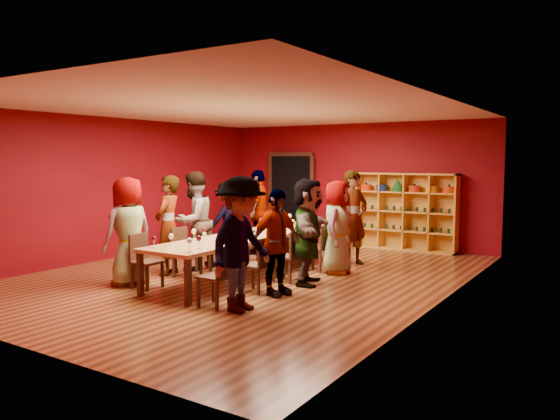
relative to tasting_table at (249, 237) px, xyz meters
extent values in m
cube|color=brown|center=(0.00, 0.00, -0.71)|extent=(7.10, 9.10, 0.02)
cube|color=#63040C|center=(0.00, 4.51, 0.80)|extent=(7.10, 0.02, 3.00)
cube|color=#63040C|center=(0.00, -4.51, 0.80)|extent=(7.10, 0.02, 3.00)
cube|color=#63040C|center=(-3.51, 0.00, 0.80)|extent=(0.02, 9.10, 3.00)
cube|color=#63040C|center=(3.51, 0.00, 0.80)|extent=(0.02, 9.10, 3.00)
cube|color=white|center=(0.00, 0.00, 2.31)|extent=(7.10, 9.10, 0.02)
cube|color=tan|center=(0.00, 0.00, 0.02)|extent=(1.10, 4.50, 0.06)
cube|color=black|center=(-0.49, -2.17, -0.35)|extent=(0.08, 0.08, 0.69)
cube|color=black|center=(-0.49, 2.17, -0.35)|extent=(0.08, 0.08, 0.69)
cube|color=black|center=(0.49, -2.17, -0.35)|extent=(0.08, 0.08, 0.69)
cube|color=black|center=(0.49, 2.17, -0.35)|extent=(0.08, 0.08, 0.69)
cube|color=black|center=(-1.80, 4.44, 0.40)|extent=(1.20, 0.14, 2.20)
cube|color=black|center=(-1.80, 4.37, 1.55)|extent=(1.32, 0.06, 0.10)
cube|color=black|center=(-2.45, 4.37, 0.40)|extent=(0.10, 0.06, 2.20)
cube|color=black|center=(-1.15, 4.37, 0.40)|extent=(0.10, 0.06, 2.20)
cube|color=gold|center=(0.22, 4.28, 0.20)|extent=(0.04, 0.40, 1.80)
cube|color=gold|center=(2.58, 4.28, 0.20)|extent=(0.04, 0.40, 1.80)
cube|color=gold|center=(1.40, 4.28, 1.08)|extent=(2.40, 0.40, 0.04)
cube|color=gold|center=(1.40, 4.28, -0.68)|extent=(2.40, 0.40, 0.04)
cube|color=gold|center=(1.40, 4.47, 0.20)|extent=(2.40, 0.02, 1.80)
cube|color=gold|center=(1.40, 4.28, -0.25)|extent=(2.36, 0.38, 0.03)
cube|color=gold|center=(1.40, 4.28, 0.20)|extent=(2.36, 0.38, 0.03)
cube|color=gold|center=(1.40, 4.28, 0.65)|extent=(2.36, 0.38, 0.03)
cube|color=gold|center=(0.80, 4.28, 0.20)|extent=(0.03, 0.38, 1.76)
cube|color=gold|center=(1.40, 4.28, 0.20)|extent=(0.03, 0.38, 1.76)
cube|color=gold|center=(2.00, 4.28, 0.20)|extent=(0.03, 0.38, 1.76)
cylinder|color=red|center=(0.40, 4.28, 0.74)|extent=(0.26, 0.26, 0.15)
sphere|color=black|center=(0.40, 4.28, 0.84)|extent=(0.05, 0.05, 0.05)
cylinder|color=navy|center=(0.80, 4.28, 0.74)|extent=(0.26, 0.26, 0.15)
sphere|color=black|center=(0.80, 4.28, 0.84)|extent=(0.05, 0.05, 0.05)
cylinder|color=#175E2A|center=(1.20, 4.28, 0.71)|extent=(0.26, 0.26, 0.08)
cone|color=#175E2A|center=(1.20, 4.28, 0.86)|extent=(0.24, 0.24, 0.22)
cylinder|color=#B62D14|center=(1.60, 4.28, 0.74)|extent=(0.26, 0.26, 0.15)
sphere|color=black|center=(1.60, 4.28, 0.84)|extent=(0.05, 0.05, 0.05)
cylinder|color=gold|center=(2.00, 4.28, 0.74)|extent=(0.26, 0.26, 0.15)
sphere|color=black|center=(2.00, 4.28, 0.84)|extent=(0.05, 0.05, 0.05)
cylinder|color=red|center=(2.40, 4.28, 0.74)|extent=(0.26, 0.26, 0.15)
sphere|color=black|center=(2.40, 4.28, 0.84)|extent=(0.05, 0.05, 0.05)
cylinder|color=black|center=(0.38, 4.28, -0.18)|extent=(0.07, 0.07, 0.10)
cylinder|color=black|center=(0.56, 4.28, -0.18)|extent=(0.07, 0.07, 0.10)
cylinder|color=black|center=(0.75, 4.28, -0.18)|extent=(0.07, 0.07, 0.10)
cylinder|color=black|center=(0.93, 4.28, -0.18)|extent=(0.07, 0.07, 0.10)
cylinder|color=black|center=(1.12, 4.28, -0.18)|extent=(0.07, 0.07, 0.10)
cylinder|color=black|center=(1.30, 4.28, -0.18)|extent=(0.07, 0.07, 0.10)
cylinder|color=black|center=(1.49, 4.28, -0.18)|extent=(0.07, 0.07, 0.10)
cylinder|color=black|center=(1.67, 4.28, -0.18)|extent=(0.07, 0.07, 0.10)
cylinder|color=black|center=(1.86, 4.28, -0.18)|extent=(0.07, 0.07, 0.10)
cylinder|color=black|center=(2.04, 4.28, -0.18)|extent=(0.07, 0.07, 0.10)
cylinder|color=black|center=(2.23, 4.28, -0.18)|extent=(0.07, 0.07, 0.10)
cylinder|color=black|center=(2.42, 4.28, -0.18)|extent=(0.07, 0.07, 0.10)
cylinder|color=black|center=(0.38, 4.28, 0.27)|extent=(0.07, 0.07, 0.10)
cylinder|color=black|center=(0.56, 4.28, 0.27)|extent=(0.07, 0.07, 0.10)
cylinder|color=black|center=(0.75, 4.28, 0.27)|extent=(0.07, 0.07, 0.10)
cylinder|color=black|center=(0.93, 4.28, 0.27)|extent=(0.07, 0.07, 0.10)
cylinder|color=black|center=(1.12, 4.28, 0.27)|extent=(0.07, 0.07, 0.10)
cylinder|color=black|center=(1.30, 4.28, 0.27)|extent=(0.07, 0.07, 0.10)
cylinder|color=black|center=(1.49, 4.28, 0.27)|extent=(0.07, 0.07, 0.10)
cylinder|color=black|center=(1.67, 4.28, 0.27)|extent=(0.07, 0.07, 0.10)
cylinder|color=black|center=(1.86, 4.28, 0.27)|extent=(0.07, 0.07, 0.10)
cylinder|color=black|center=(2.04, 4.28, 0.27)|extent=(0.07, 0.07, 0.10)
cylinder|color=black|center=(2.23, 4.28, 0.27)|extent=(0.07, 0.07, 0.10)
cylinder|color=black|center=(2.42, 4.28, 0.27)|extent=(0.07, 0.07, 0.10)
cube|color=black|center=(-0.83, -1.70, -0.27)|extent=(0.42, 0.42, 0.04)
cube|color=black|center=(-1.02, -1.70, -0.03)|extent=(0.04, 0.40, 0.44)
cube|color=black|center=(-1.00, -1.87, -0.49)|extent=(0.04, 0.04, 0.41)
cube|color=black|center=(-0.66, -1.87, -0.49)|extent=(0.04, 0.04, 0.41)
cube|color=black|center=(-1.00, -1.53, -0.49)|extent=(0.04, 0.04, 0.41)
cube|color=black|center=(-0.66, -1.53, -0.49)|extent=(0.04, 0.04, 0.41)
imported|color=white|center=(-1.26, -1.70, 0.21)|extent=(0.60, 0.95, 1.82)
cube|color=black|center=(-0.83, -0.74, -0.27)|extent=(0.42, 0.42, 0.04)
cube|color=black|center=(-1.02, -0.74, -0.03)|extent=(0.04, 0.40, 0.44)
cube|color=black|center=(-1.00, -0.91, -0.49)|extent=(0.04, 0.04, 0.41)
cube|color=black|center=(-0.66, -0.91, -0.49)|extent=(0.04, 0.04, 0.41)
cube|color=black|center=(-1.00, -0.57, -0.49)|extent=(0.04, 0.04, 0.41)
cube|color=black|center=(-0.66, -0.57, -0.49)|extent=(0.04, 0.04, 0.41)
imported|color=white|center=(-1.29, -0.74, 0.21)|extent=(0.68, 0.79, 1.82)
cube|color=black|center=(-0.83, -0.13, -0.27)|extent=(0.42, 0.42, 0.04)
cube|color=black|center=(-1.02, -0.13, -0.03)|extent=(0.04, 0.40, 0.44)
cube|color=black|center=(-1.00, -0.30, -0.49)|extent=(0.04, 0.04, 0.41)
cube|color=black|center=(-0.66, -0.30, -0.49)|extent=(0.04, 0.04, 0.41)
cube|color=black|center=(-1.00, 0.04, -0.49)|extent=(0.04, 0.04, 0.41)
cube|color=black|center=(-0.66, 0.04, -0.49)|extent=(0.04, 0.04, 0.41)
imported|color=#5473AE|center=(-1.20, -0.13, 0.24)|extent=(0.51, 0.92, 1.88)
cube|color=black|center=(-0.83, 1.04, -0.27)|extent=(0.42, 0.42, 0.04)
cube|color=black|center=(-1.02, 1.04, -0.03)|extent=(0.04, 0.40, 0.44)
cube|color=black|center=(-1.00, 0.87, -0.49)|extent=(0.04, 0.04, 0.41)
cube|color=black|center=(-0.66, 0.87, -0.49)|extent=(0.04, 0.04, 0.41)
cube|color=black|center=(-1.00, 1.21, -0.49)|extent=(0.04, 0.04, 0.41)
cube|color=black|center=(-0.66, 1.21, -0.49)|extent=(0.04, 0.04, 0.41)
imported|color=#49494D|center=(-1.27, 1.04, 0.13)|extent=(0.81, 1.16, 1.66)
cube|color=black|center=(-0.83, 1.98, -0.27)|extent=(0.42, 0.42, 0.04)
cube|color=black|center=(-1.02, 1.98, -0.03)|extent=(0.04, 0.40, 0.44)
cube|color=black|center=(-1.00, 1.81, -0.49)|extent=(0.04, 0.04, 0.41)
cube|color=black|center=(-0.66, 1.81, -0.49)|extent=(0.04, 0.04, 0.41)
cube|color=black|center=(-1.00, 2.15, -0.49)|extent=(0.04, 0.04, 0.41)
cube|color=black|center=(-0.66, 2.15, -0.49)|extent=(0.04, 0.04, 0.41)
imported|color=#5F93C5|center=(-1.17, 1.98, 0.24)|extent=(0.82, 1.21, 1.88)
cube|color=black|center=(0.83, -1.97, -0.27)|extent=(0.42, 0.42, 0.04)
cube|color=black|center=(1.02, -1.97, -0.03)|extent=(0.04, 0.40, 0.44)
cube|color=black|center=(0.66, -2.14, -0.49)|extent=(0.04, 0.04, 0.41)
cube|color=black|center=(1.00, -2.14, -0.49)|extent=(0.04, 0.04, 0.41)
cube|color=black|center=(0.66, -1.80, -0.49)|extent=(0.04, 0.04, 0.41)
cube|color=black|center=(1.00, -1.80, -0.49)|extent=(0.04, 0.04, 0.41)
imported|color=#4E4E53|center=(1.30, -1.97, 0.24)|extent=(0.53, 1.23, 1.88)
cube|color=black|center=(0.83, -0.96, -0.27)|extent=(0.42, 0.42, 0.04)
cube|color=black|center=(1.02, -0.96, -0.03)|extent=(0.04, 0.40, 0.44)
cube|color=black|center=(0.66, -1.13, -0.49)|extent=(0.04, 0.04, 0.41)
cube|color=black|center=(1.00, -1.13, -0.49)|extent=(0.04, 0.04, 0.41)
cube|color=black|center=(0.66, -0.79, -0.49)|extent=(0.04, 0.04, 0.41)
cube|color=black|center=(1.00, -0.79, -0.49)|extent=(0.04, 0.04, 0.41)
imported|color=#151A39|center=(1.22, -0.96, 0.13)|extent=(0.67, 1.05, 1.66)
cube|color=black|center=(0.83, -0.03, -0.27)|extent=(0.42, 0.42, 0.04)
cube|color=black|center=(1.02, -0.03, -0.03)|extent=(0.04, 0.40, 0.44)
cube|color=black|center=(0.66, -0.20, -0.49)|extent=(0.04, 0.04, 0.41)
cube|color=black|center=(1.00, -0.20, -0.49)|extent=(0.04, 0.04, 0.41)
cube|color=black|center=(0.66, 0.14, -0.49)|extent=(0.04, 0.04, 0.41)
cube|color=black|center=(1.00, 0.14, -0.49)|extent=(0.04, 0.04, 0.41)
imported|color=#506AA5|center=(1.25, -0.03, 0.20)|extent=(1.05, 1.73, 1.80)
cube|color=black|center=(0.83, 1.03, -0.27)|extent=(0.42, 0.42, 0.04)
cube|color=black|center=(1.02, 1.03, -0.03)|extent=(0.04, 0.40, 0.44)
cube|color=black|center=(0.66, 0.86, -0.49)|extent=(0.04, 0.04, 0.41)
cube|color=black|center=(1.00, 0.86, -0.49)|extent=(0.04, 0.04, 0.41)
cube|color=black|center=(0.66, 1.20, -0.49)|extent=(0.04, 0.04, 0.41)
cube|color=black|center=(1.00, 1.20, -0.49)|extent=(0.04, 0.04, 0.41)
imported|color=#131735|center=(1.26, 1.03, 0.16)|extent=(0.62, 0.92, 1.73)
cube|color=black|center=(0.83, 1.96, -0.27)|extent=(0.42, 0.42, 0.04)
cube|color=black|center=(1.02, 1.96, -0.03)|extent=(0.04, 0.40, 0.44)
cube|color=black|center=(0.66, 1.79, -0.49)|extent=(0.04, 0.04, 0.41)
cube|color=black|center=(1.00, 1.79, -0.49)|extent=(0.04, 0.04, 0.41)
cube|color=black|center=(0.66, 2.13, -0.49)|extent=(0.04, 0.04, 0.41)
cube|color=black|center=(1.00, 2.13, -0.49)|extent=(0.04, 0.04, 0.41)
imported|color=#151D3C|center=(1.17, 1.96, 0.25)|extent=(0.71, 0.82, 1.89)
cylinder|color=silver|center=(0.36, -1.99, 0.06)|extent=(0.07, 0.07, 0.01)
cylinder|color=silver|center=(0.36, -1.99, 0.12)|extent=(0.01, 0.01, 0.12)
ellipsoid|color=silver|center=(0.36, -1.99, 0.22)|extent=(0.09, 0.09, 0.10)
cylinder|color=silver|center=(-0.33, -0.01, 0.05)|extent=(0.06, 0.06, 0.01)
cylinder|color=silver|center=(-0.33, -0.01, 0.11)|extent=(0.01, 0.01, 0.10)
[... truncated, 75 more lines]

